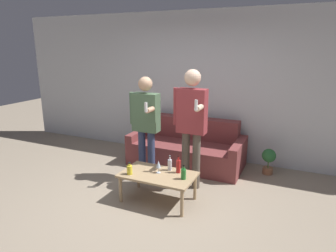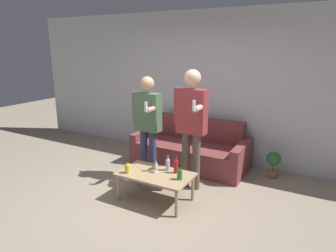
{
  "view_description": "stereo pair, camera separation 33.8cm",
  "coord_description": "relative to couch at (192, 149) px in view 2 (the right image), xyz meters",
  "views": [
    {
      "loc": [
        1.8,
        -3.08,
        2.07
      ],
      "look_at": [
        0.06,
        0.73,
        0.95
      ],
      "focal_mm": 32.0,
      "sensor_mm": 36.0,
      "label": 1
    },
    {
      "loc": [
        2.1,
        -2.93,
        2.07
      ],
      "look_at": [
        0.06,
        0.73,
        0.95
      ],
      "focal_mm": 32.0,
      "sensor_mm": 36.0,
      "label": 2
    }
  ],
  "objects": [
    {
      "name": "ground_plane",
      "position": [
        -0.01,
        -1.72,
        -0.29
      ],
      "size": [
        16.0,
        16.0,
        0.0
      ],
      "primitive_type": "plane",
      "color": "gray"
    },
    {
      "name": "couch",
      "position": [
        0.0,
        0.0,
        0.0
      ],
      "size": [
        1.98,
        0.93,
        0.8
      ],
      "color": "brown",
      "rests_on": "ground_plane"
    },
    {
      "name": "person_standing_left",
      "position": [
        -0.38,
        -0.85,
        0.68
      ],
      "size": [
        0.49,
        0.42,
        1.63
      ],
      "color": "navy",
      "rests_on": "ground_plane"
    },
    {
      "name": "person_standing_right",
      "position": [
        0.37,
        -0.86,
        0.76
      ],
      "size": [
        0.5,
        0.45,
        1.76
      ],
      "color": "brown",
      "rests_on": "ground_plane"
    },
    {
      "name": "bottle_dark",
      "position": [
        0.49,
        -1.45,
        0.19
      ],
      "size": [
        0.07,
        0.07,
        0.19
      ],
      "color": "#23752D",
      "rests_on": "coffee_table"
    },
    {
      "name": "potted_plant",
      "position": [
        1.39,
        0.12,
        -0.02
      ],
      "size": [
        0.23,
        0.23,
        0.44
      ],
      "color": "#936042",
      "rests_on": "ground_plane"
    },
    {
      "name": "bottle_yellow",
      "position": [
        0.21,
        -1.27,
        0.2
      ],
      "size": [
        0.06,
        0.06,
        0.22
      ],
      "color": "silver",
      "rests_on": "coffee_table"
    },
    {
      "name": "wine_glass_near",
      "position": [
        0.11,
        -1.41,
        0.23
      ],
      "size": [
        0.07,
        0.07,
        0.18
      ],
      "color": "silver",
      "rests_on": "coffee_table"
    },
    {
      "name": "bottle_orange",
      "position": [
        0.35,
        -1.29,
        0.21
      ],
      "size": [
        0.06,
        0.06,
        0.25
      ],
      "color": "#B21E1E",
      "rests_on": "coffee_table"
    },
    {
      "name": "bottle_green",
      "position": [
        -0.22,
        -1.61,
        0.18
      ],
      "size": [
        0.08,
        0.08,
        0.17
      ],
      "color": "yellow",
      "rests_on": "coffee_table"
    },
    {
      "name": "wall_back",
      "position": [
        -0.01,
        0.51,
        1.06
      ],
      "size": [
        8.0,
        0.06,
        2.7
      ],
      "color": "silver",
      "rests_on": "ground_plane"
    },
    {
      "name": "coffee_table",
      "position": [
        0.12,
        -1.44,
        0.07
      ],
      "size": [
        1.0,
        0.59,
        0.4
      ],
      "color": "tan",
      "rests_on": "ground_plane"
    }
  ]
}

